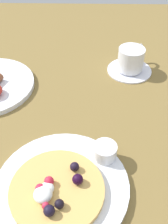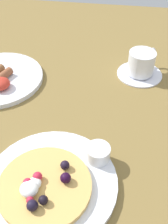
{
  "view_description": "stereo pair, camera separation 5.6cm",
  "coord_description": "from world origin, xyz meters",
  "px_view_note": "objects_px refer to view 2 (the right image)",
  "views": [
    {
      "loc": [
        0.03,
        -0.45,
        0.45
      ],
      "look_at": [
        0.03,
        -0.01,
        0.04
      ],
      "focal_mm": 43.21,
      "sensor_mm": 36.0,
      "label": 1
    },
    {
      "loc": [
        0.09,
        -0.44,
        0.45
      ],
      "look_at": [
        0.03,
        -0.01,
        0.04
      ],
      "focal_mm": 43.21,
      "sensor_mm": 36.0,
      "label": 2
    }
  ],
  "objects_px": {
    "pancake_plate": "(51,183)",
    "coffee_saucer": "(139,73)",
    "syrup_ramekin": "(98,153)",
    "coffee_cup": "(142,62)"
  },
  "relations": [
    {
      "from": "syrup_ramekin",
      "to": "coffee_cup",
      "type": "bearing_deg",
      "value": 75.16
    },
    {
      "from": "syrup_ramekin",
      "to": "coffee_saucer",
      "type": "relative_size",
      "value": 0.38
    },
    {
      "from": "pancake_plate",
      "to": "syrup_ramekin",
      "type": "xyz_separation_m",
      "value": [
        0.08,
        0.07,
        0.02
      ]
    },
    {
      "from": "coffee_saucer",
      "to": "syrup_ramekin",
      "type": "bearing_deg",
      "value": -104.73
    },
    {
      "from": "pancake_plate",
      "to": "syrup_ramekin",
      "type": "height_order",
      "value": "syrup_ramekin"
    },
    {
      "from": "coffee_saucer",
      "to": "coffee_cup",
      "type": "xyz_separation_m",
      "value": [
        0.0,
        0.0,
        0.04
      ]
    },
    {
      "from": "syrup_ramekin",
      "to": "coffee_cup",
      "type": "height_order",
      "value": "coffee_cup"
    },
    {
      "from": "coffee_saucer",
      "to": "coffee_cup",
      "type": "distance_m",
      "value": 0.04
    },
    {
      "from": "pancake_plate",
      "to": "coffee_saucer",
      "type": "xyz_separation_m",
      "value": [
        0.17,
        0.39,
        -0.0
      ]
    },
    {
      "from": "pancake_plate",
      "to": "coffee_saucer",
      "type": "distance_m",
      "value": 0.42
    }
  ]
}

